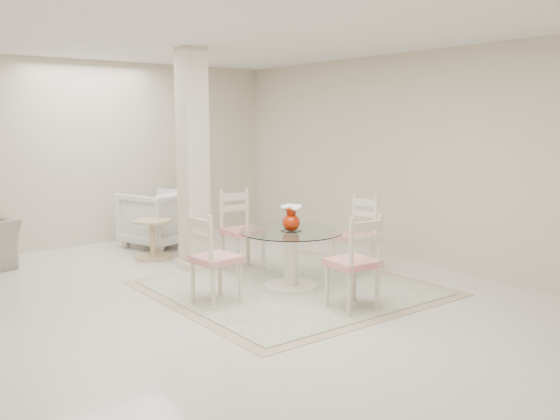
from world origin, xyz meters
TOP-DOWN VIEW (x-y plane):
  - ground at (0.00, 0.00)m, footprint 7.00×7.00m
  - room_shell at (0.00, 0.00)m, footprint 6.02×7.02m
  - column at (0.50, 1.30)m, footprint 0.30×0.30m
  - area_rug at (0.88, -0.16)m, footprint 2.77×2.77m
  - dining_table at (0.88, -0.16)m, footprint 1.12×1.12m
  - red_vase at (0.88, -0.16)m, footprint 0.22×0.21m
  - dining_chair_east at (1.90, -0.16)m, footprint 0.45×0.45m
  - dining_chair_north at (0.88, 0.86)m, footprint 0.47×0.47m
  - dining_chair_west at (-0.14, -0.17)m, footprint 0.45×0.45m
  - dining_chair_south at (0.87, -1.18)m, footprint 0.45×0.45m
  - armchair_white at (0.71, 2.75)m, footprint 1.11×1.13m
  - side_table at (0.30, 2.09)m, footprint 0.50×0.50m

SIDE VIEW (x-z plane):
  - ground at x=0.00m, z-range 0.00..0.00m
  - area_rug at x=0.88m, z-range 0.00..0.02m
  - side_table at x=0.30m, z-range -0.02..0.50m
  - dining_table at x=0.88m, z-range 0.01..0.65m
  - armchair_white at x=0.71m, z-range 0.00..0.82m
  - dining_chair_west at x=-0.14m, z-range 0.03..1.07m
  - dining_chair_east at x=1.90m, z-range 0.03..1.08m
  - dining_chair_south at x=0.87m, z-range 0.03..1.08m
  - dining_chair_north at x=0.88m, z-range 0.03..1.13m
  - red_vase at x=0.88m, z-range 0.65..0.94m
  - column at x=0.50m, z-range 0.00..2.70m
  - room_shell at x=0.00m, z-range 0.50..3.21m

